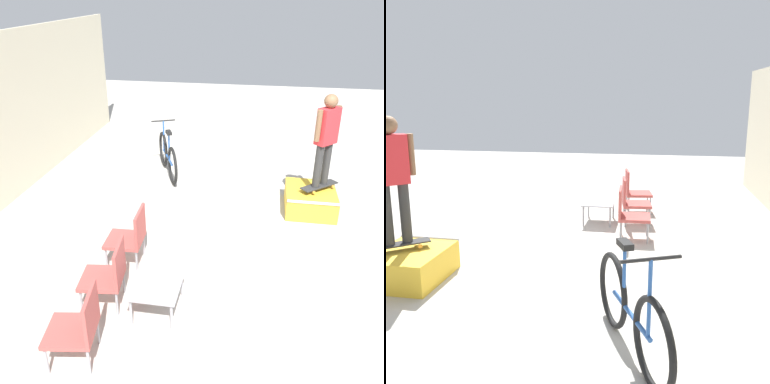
% 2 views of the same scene
% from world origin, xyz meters
% --- Properties ---
extents(ground_plane, '(24.00, 24.00, 0.00)m').
position_xyz_m(ground_plane, '(0.00, 0.00, 0.00)').
color(ground_plane, '#B7B2A8').
extents(skate_ramp_box, '(1.05, 0.87, 0.42)m').
position_xyz_m(skate_ramp_box, '(1.30, -0.52, 0.20)').
color(skate_ramp_box, gold).
rests_on(skate_ramp_box, ground_plane).
extents(skateboard_on_ramp, '(0.65, 0.71, 0.07)m').
position_xyz_m(skateboard_on_ramp, '(1.33, -0.64, 0.48)').
color(skateboard_on_ramp, '#2D2D2D').
rests_on(skateboard_on_ramp, skate_ramp_box).
extents(person_skater, '(0.43, 0.43, 1.62)m').
position_xyz_m(person_skater, '(1.33, -0.64, 1.44)').
color(person_skater, '#2D2D2D').
rests_on(person_skater, skateboard_on_ramp).
extents(coffee_table, '(0.73, 0.60, 0.39)m').
position_xyz_m(coffee_table, '(-1.76, 1.55, 0.35)').
color(coffee_table, '#9E9EA3').
rests_on(coffee_table, ground_plane).
extents(patio_chair_left, '(0.59, 0.59, 0.87)m').
position_xyz_m(patio_chair_left, '(-2.67, 2.17, 0.47)').
color(patio_chair_left, '#99999E').
rests_on(patio_chair_left, ground_plane).
extents(patio_chair_center, '(0.58, 0.58, 0.87)m').
position_xyz_m(patio_chair_center, '(-1.75, 2.17, 0.47)').
color(patio_chair_center, '#99999E').
rests_on(patio_chair_center, ground_plane).
extents(patio_chair_right, '(0.54, 0.54, 0.87)m').
position_xyz_m(patio_chair_right, '(-0.84, 2.17, 0.47)').
color(patio_chair_right, '#99999E').
rests_on(patio_chair_right, ground_plane).
extents(bicycle, '(1.67, 0.80, 1.09)m').
position_xyz_m(bicycle, '(2.46, 2.38, 0.41)').
color(bicycle, black).
rests_on(bicycle, ground_plane).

